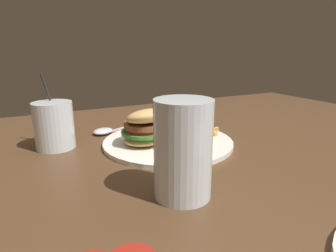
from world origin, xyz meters
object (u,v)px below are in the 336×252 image
(beer_glass, at_px, (183,153))
(juice_glass, at_px, (54,127))
(meal_plate_near, at_px, (161,135))
(spoon, at_px, (105,131))

(beer_glass, distance_m, juice_glass, 0.36)
(juice_glass, bearing_deg, meal_plate_near, 156.80)
(juice_glass, distance_m, spoon, 0.15)
(juice_glass, bearing_deg, spoon, -155.76)
(juice_glass, xyz_separation_m, spoon, (-0.13, -0.06, -0.04))
(meal_plate_near, bearing_deg, juice_glass, -23.20)
(beer_glass, height_order, spoon, beer_glass)
(meal_plate_near, relative_size, beer_glass, 2.03)
(spoon, bearing_deg, meal_plate_near, 96.87)
(meal_plate_near, height_order, beer_glass, beer_glass)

